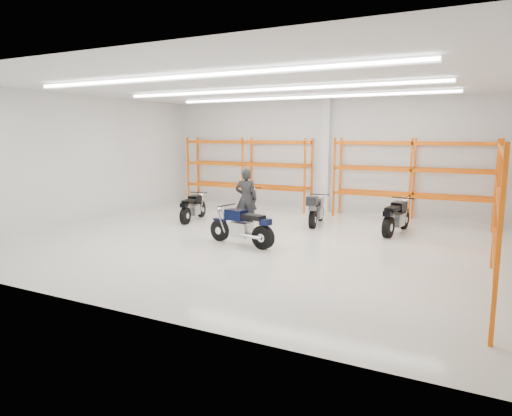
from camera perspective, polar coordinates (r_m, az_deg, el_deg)
The scene contains 11 objects.
ground at distance 13.50m, azimuth 0.55°, elevation -4.17°, with size 14.00×14.00×0.00m, color silver.
room_shell at distance 13.16m, azimuth 0.63°, elevation 9.91°, with size 14.02×12.02×4.51m.
motorcycle_main at distance 12.87m, azimuth -1.59°, elevation -2.45°, with size 2.25×0.85×1.11m.
motorcycle_back_a at distance 16.73m, azimuth -7.95°, elevation -0.03°, with size 0.70×2.02×1.00m.
motorcycle_back_b at distance 17.15m, azimuth -0.78°, elevation 0.43°, with size 1.04×2.14×1.10m.
motorcycle_back_c at distance 15.88m, azimuth 7.50°, elevation -0.29°, with size 0.75×2.15×1.11m.
motorcycle_back_d at distance 15.05m, azimuth 17.07°, elevation -1.19°, with size 0.78×2.23×1.10m.
standing_man at distance 15.22m, azimuth -1.25°, elevation 1.19°, with size 0.73×0.48×2.01m, color black.
structural_column at distance 18.54m, azimuth 8.72°, elevation 6.37°, with size 0.32×0.32×4.50m, color white.
pallet_racking_back_left at distance 19.61m, azimuth -1.13°, elevation 5.25°, with size 5.67×0.87×3.00m.
pallet_racking_back_right at distance 17.45m, azimuth 18.98°, elevation 4.29°, with size 5.67×0.87×3.00m.
Camera 1 is at (5.89, -11.74, 3.09)m, focal length 32.00 mm.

